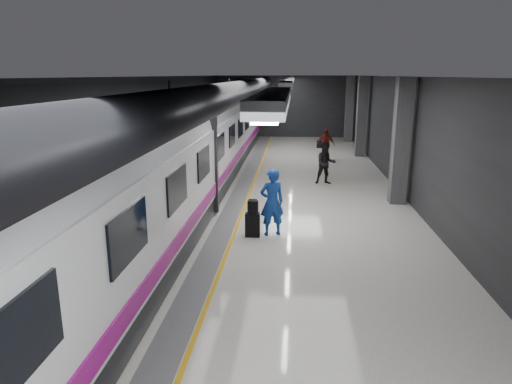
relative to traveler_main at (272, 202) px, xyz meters
name	(u,v)px	position (x,y,z in m)	size (l,w,h in m)	color
ground	(270,216)	(-0.16, 1.83, -0.99)	(40.00, 40.00, 0.00)	white
platform_hall	(264,106)	(-0.44, 2.79, 2.55)	(10.02, 40.02, 4.51)	black
train	(171,153)	(-3.40, 1.83, 1.08)	(3.05, 38.00, 4.05)	black
traveler_main	(272,202)	(0.00, 0.00, 0.00)	(0.72, 0.47, 1.98)	blue
suitcase_main	(253,225)	(-0.55, -0.18, -0.64)	(0.43, 0.27, 0.69)	black
shoulder_bag	(253,207)	(-0.54, -0.21, -0.10)	(0.29, 0.15, 0.38)	black
traveler_far_a	(326,163)	(1.97, 6.62, -0.09)	(0.88, 0.68, 1.80)	black
traveler_far_b	(325,145)	(2.32, 12.28, -0.12)	(1.01, 0.42, 1.73)	maroon
suitcase_far	(319,144)	(2.24, 16.59, -0.74)	(0.33, 0.21, 0.49)	black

